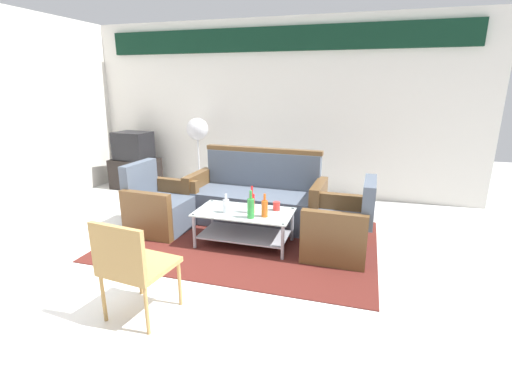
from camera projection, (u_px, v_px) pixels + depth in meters
The scene contains 16 objects.
ground_plane at pixel (202, 273), 3.67m from camera, with size 14.00×14.00×0.00m, color white.
wall_back at pixel (276, 105), 6.06m from camera, with size 6.52×0.19×2.80m.
rug at pixel (243, 240), 4.43m from camera, with size 3.08×2.11×0.01m, color #511E19.
couch at pixel (256, 199), 4.95m from camera, with size 1.83×0.81×0.96m.
armchair_left at pixel (160, 208), 4.69m from camera, with size 0.74×0.80×0.85m.
armchair_right at pixel (340, 229), 4.00m from camera, with size 0.72×0.78×0.85m.
coffee_table at pixel (244, 223), 4.24m from camera, with size 1.10×0.60×0.40m.
bottle_clear at pixel (226, 206), 4.14m from camera, with size 0.07×0.07×0.22m.
bottle_orange at pixel (265, 208), 4.01m from camera, with size 0.07×0.07×0.26m.
bottle_red at pixel (252, 203), 4.12m from camera, with size 0.06×0.06×0.31m.
bottle_green at pixel (251, 208), 3.96m from camera, with size 0.08×0.08×0.31m.
cup at pixel (276, 206), 4.22m from camera, with size 0.08×0.08×0.10m, color red.
tv_stand at pixel (136, 173), 6.61m from camera, with size 0.80×0.50×0.52m, color black.
television at pixel (133, 146), 6.47m from camera, with size 0.64×0.50×0.48m.
pedestal_fan at pixel (198, 134), 6.11m from camera, with size 0.36×0.36×1.27m.
wicker_chair at pixel (132, 262), 2.82m from camera, with size 0.53×0.53×0.84m.
Camera 1 is at (1.46, -3.00, 1.81)m, focal length 25.91 mm.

